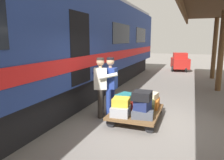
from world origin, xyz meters
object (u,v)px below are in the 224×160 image
(luggage_cart, at_px, (136,112))
(suitcase_orange_carryall, at_px, (150,103))
(porter_by_door, at_px, (101,85))
(baggage_tug, at_px, (180,62))
(train_car, at_px, (37,44))
(suitcase_teal_softside, at_px, (125,97))
(suitcase_burgundy_valise, at_px, (131,101))
(porter_in_overalls, at_px, (110,85))
(suitcase_slate_roller, at_px, (143,114))
(suitcase_navy_fabric, at_px, (143,105))
(suitcase_black_hardshell, at_px, (142,96))
(suitcase_yellow_case, at_px, (121,102))
(suitcase_olive_duffel, at_px, (147,106))
(suitcase_cream_canvas, at_px, (151,96))
(suitcase_red_plastic, at_px, (127,104))
(suitcase_gray_aluminum, at_px, (121,110))

(luggage_cart, xyz_separation_m, suitcase_orange_carryall, (-0.28, -0.47, 0.15))
(porter_by_door, height_order, baggage_tug, porter_by_door)
(train_car, relative_size, baggage_tug, 11.14)
(suitcase_teal_softside, bearing_deg, luggage_cart, 178.58)
(suitcase_burgundy_valise, height_order, porter_in_overalls, porter_in_overalls)
(luggage_cart, relative_size, suitcase_burgundy_valise, 2.86)
(suitcase_slate_roller, bearing_deg, baggage_tug, -91.30)
(luggage_cart, relative_size, suitcase_navy_fabric, 4.64)
(suitcase_black_hardshell, bearing_deg, train_car, -5.90)
(porter_in_overalls, bearing_deg, suitcase_slate_roller, 152.23)
(suitcase_yellow_case, bearing_deg, suitcase_navy_fabric, 179.84)
(luggage_cart, height_order, porter_by_door, porter_by_door)
(suitcase_slate_roller, distance_m, suitcase_navy_fabric, 0.23)
(train_car, xyz_separation_m, suitcase_burgundy_valise, (-2.83, -0.58, -1.67))
(luggage_cart, bearing_deg, suitcase_yellow_case, 57.73)
(suitcase_slate_roller, xyz_separation_m, suitcase_black_hardshell, (0.03, -0.01, 0.46))
(suitcase_slate_roller, height_order, porter_by_door, porter_by_door)
(suitcase_burgundy_valise, distance_m, suitcase_yellow_case, 0.96)
(suitcase_slate_roller, height_order, suitcase_navy_fabric, suitcase_navy_fabric)
(suitcase_olive_duffel, bearing_deg, suitcase_black_hardshell, 86.51)
(suitcase_cream_canvas, distance_m, porter_in_overalls, 1.22)
(suitcase_red_plastic, bearing_deg, suitcase_orange_carryall, -140.13)
(suitcase_orange_carryall, distance_m, suitcase_gray_aluminum, 1.10)
(suitcase_gray_aluminum, xyz_separation_m, porter_by_door, (0.73, -0.41, 0.52))
(luggage_cart, distance_m, suitcase_cream_canvas, 0.67)
(suitcase_gray_aluminum, bearing_deg, suitcase_slate_roller, 180.00)
(baggage_tug, bearing_deg, porter_by_door, 81.65)
(suitcase_navy_fabric, bearing_deg, suitcase_olive_duffel, -91.69)
(suitcase_orange_carryall, bearing_deg, suitcase_navy_fabric, 89.17)
(suitcase_red_plastic, xyz_separation_m, suitcase_black_hardshell, (-0.54, 0.46, 0.42))
(luggage_cart, distance_m, suitcase_orange_carryall, 0.57)
(luggage_cart, relative_size, suitcase_orange_carryall, 2.73)
(suitcase_gray_aluminum, bearing_deg, suitcase_black_hardshell, -178.91)
(train_car, relative_size, suitcase_cream_canvas, 46.86)
(suitcase_red_plastic, bearing_deg, suitcase_teal_softside, -11.52)
(suitcase_slate_roller, relative_size, suitcase_cream_canvas, 1.14)
(suitcase_burgundy_valise, relative_size, suitcase_navy_fabric, 1.62)
(suitcase_slate_roller, height_order, suitcase_cream_canvas, suitcase_cream_canvas)
(luggage_cart, relative_size, suitcase_gray_aluminum, 2.80)
(train_car, distance_m, suitcase_olive_duffel, 3.76)
(luggage_cart, height_order, suitcase_olive_duffel, suitcase_olive_duffel)
(suitcase_navy_fabric, xyz_separation_m, porter_by_door, (1.28, -0.40, 0.31))
(suitcase_black_hardshell, height_order, suitcase_yellow_case, suitcase_black_hardshell)
(suitcase_burgundy_valise, relative_size, suitcase_black_hardshell, 1.33)
(suitcase_teal_softside, bearing_deg, suitcase_slate_roller, 141.54)
(suitcase_navy_fabric, height_order, suitcase_teal_softside, suitcase_navy_fabric)
(porter_in_overalls, bearing_deg, suitcase_yellow_case, 133.06)
(suitcase_slate_roller, bearing_deg, suitcase_orange_carryall, -90.00)
(luggage_cart, relative_size, baggage_tug, 0.90)
(suitcase_olive_duffel, relative_size, baggage_tug, 0.31)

